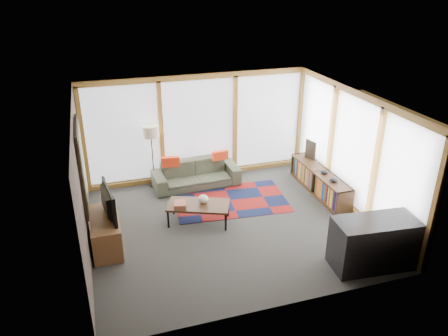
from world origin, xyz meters
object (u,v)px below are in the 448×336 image
object	(u,v)px
floor_lamp	(153,156)
television	(104,203)
coffee_table	(199,213)
bar_counter	(374,243)
tv_console	(106,232)
bookshelf	(320,182)
sofa	(196,174)

from	to	relation	value
floor_lamp	television	bearing A→B (deg)	-118.60
coffee_table	bar_counter	world-z (taller)	bar_counter
tv_console	coffee_table	bearing A→B (deg)	10.24
floor_lamp	television	size ratio (longest dim) A/B	1.50
tv_console	bar_counter	world-z (taller)	bar_counter
coffee_table	bookshelf	size ratio (longest dim) A/B	0.55
tv_console	television	bearing A→B (deg)	55.05
bar_counter	tv_console	bearing A→B (deg)	161.06
sofa	coffee_table	size ratio (longest dim) A/B	1.66
coffee_table	television	world-z (taller)	television
sofa	tv_console	world-z (taller)	tv_console
bookshelf	floor_lamp	bearing A→B (deg)	157.28
television	bar_counter	bearing A→B (deg)	-121.88
floor_lamp	coffee_table	size ratio (longest dim) A/B	1.23
floor_lamp	tv_console	bearing A→B (deg)	-118.72
sofa	bar_counter	size ratio (longest dim) A/B	1.44
bar_counter	bookshelf	bearing A→B (deg)	85.40
television	bar_counter	size ratio (longest dim) A/B	0.72
sofa	bar_counter	distance (m)	4.52
sofa	television	xyz separation A→B (m)	(-2.19, -1.95, 0.61)
coffee_table	television	bearing A→B (deg)	-170.88
floor_lamp	tv_console	world-z (taller)	floor_lamp
bookshelf	tv_console	world-z (taller)	tv_console
coffee_table	floor_lamp	bearing A→B (deg)	107.23
floor_lamp	television	world-z (taller)	floor_lamp
television	tv_console	bearing A→B (deg)	137.80
bookshelf	coffee_table	bearing A→B (deg)	-171.65
coffee_table	television	size ratio (longest dim) A/B	1.22
floor_lamp	bookshelf	size ratio (longest dim) A/B	0.68
tv_console	television	size ratio (longest dim) A/B	1.21
bookshelf	tv_console	size ratio (longest dim) A/B	1.81
tv_console	bar_counter	bearing A→B (deg)	-24.03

